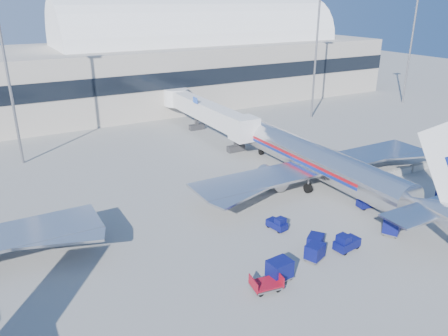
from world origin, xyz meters
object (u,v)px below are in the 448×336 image
jetbridge_near (202,110)px  airliner_main (321,162)px  mast_far_east (413,30)px  barrier_mid (402,171)px  tug_right (367,202)px  cart_train_c (280,269)px  mast_west (3,51)px  cart_solo_far (447,199)px  cart_open_red (266,285)px  barrier_far (419,167)px  tug_left (277,224)px  cart_train_a (315,243)px  tug_lead (346,243)px  cart_solo_near (392,225)px  mast_east (317,35)px  cart_train_b (315,251)px  barrier_near (383,176)px

jetbridge_near → airliner_main: bearing=-84.8°
mast_far_east → barrier_mid: bearing=-140.3°
tug_right → cart_train_c: size_ratio=1.14×
mast_west → cart_solo_far: (37.82, -36.66, -13.82)m
airliner_main → jetbridge_near: bearing=95.2°
mast_far_east → cart_open_red: bearing=-147.8°
barrier_mid → barrier_far: size_ratio=1.00×
tug_right → tug_left: tug_right is taller
tug_left → cart_open_red: tug_left is taller
tug_left → cart_train_a: (0.68, -4.70, 0.18)m
tug_lead → cart_solo_near: 5.85m
mast_east → tug_left: 46.38m
tug_lead → cart_open_red: size_ratio=1.03×
cart_train_c → airliner_main: bearing=35.3°
mast_west → cart_train_b: 44.38m
tug_lead → cart_train_c: 7.75m
barrier_near → mast_east: bearing=66.8°
mast_west → mast_far_east: same height
barrier_mid → tug_left: (-21.98, -3.76, 0.16)m
mast_far_east → airliner_main: bearing=-150.5°
mast_far_east → tug_left: size_ratio=10.24×
mast_east → barrier_far: size_ratio=7.53×
mast_west → cart_open_red: bearing=-71.4°
mast_east → tug_left: (-30.68, -31.76, -14.18)m
jetbridge_near → barrier_mid: 32.09m
cart_train_a → tug_lead: bearing=-62.9°
cart_train_b → cart_train_c: 4.35m
jetbridge_near → cart_open_red: (-14.50, -39.80, -3.49)m
mast_west → barrier_near: (38.00, -28.00, -14.34)m
mast_west → barrier_mid: bearing=-34.1°
mast_west → mast_east: bearing=0.0°
barrier_far → cart_solo_far: 11.01m
barrier_mid → cart_solo_far: cart_solo_far is taller
mast_west → tug_right: mast_west is taller
barrier_mid → barrier_near: bearing=180.0°
barrier_near → tug_right: bearing=-149.1°
jetbridge_near → tug_right: size_ratio=11.79×
cart_train_a → cart_train_c: cart_train_c is taller
tug_left → cart_open_red: 9.55m
jetbridge_near → cart_solo_near: 38.62m
tug_lead → cart_solo_far: (15.37, 1.06, 0.25)m
tug_left → cart_train_a: cart_train_a is taller
barrier_near → cart_train_c: size_ratio=1.46×
cart_train_b → cart_train_c: (-4.27, -0.82, 0.12)m
barrier_far → tug_left: tug_left is taller
tug_lead → airliner_main: bearing=50.8°
cart_train_a → cart_solo_far: size_ratio=0.91×
barrier_mid → cart_solo_far: (-3.48, -8.66, 0.53)m
mast_west → cart_train_a: (20.00, -36.47, -14.01)m
barrier_near → barrier_far: 6.60m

